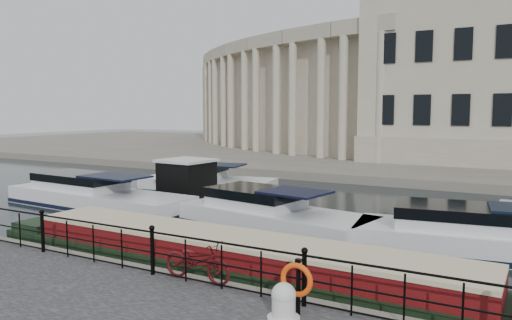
{
  "coord_description": "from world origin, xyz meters",
  "views": [
    {
      "loc": [
        7.94,
        -11.3,
        4.52
      ],
      "look_at": [
        0.5,
        2.0,
        3.0
      ],
      "focal_mm": 35.0,
      "sensor_mm": 36.0,
      "label": 1
    }
  ],
  "objects_px": {
    "bicycle": "(197,261)",
    "life_ring_post": "(297,281)",
    "harbour_hut": "(187,182)",
    "mooring_bollard": "(284,302)",
    "narrowboat": "(231,267)"
  },
  "relations": [
    {
      "from": "life_ring_post",
      "to": "harbour_hut",
      "type": "relative_size",
      "value": 0.32
    },
    {
      "from": "bicycle",
      "to": "life_ring_post",
      "type": "xyz_separation_m",
      "value": [
        2.84,
        -0.66,
        0.22
      ]
    },
    {
      "from": "bicycle",
      "to": "harbour_hut",
      "type": "xyz_separation_m",
      "value": [
        -8.25,
        10.52,
        -0.08
      ]
    },
    {
      "from": "bicycle",
      "to": "narrowboat",
      "type": "distance_m",
      "value": 1.92
    },
    {
      "from": "mooring_bollard",
      "to": "bicycle",
      "type": "bearing_deg",
      "value": 160.85
    },
    {
      "from": "mooring_bollard",
      "to": "narrowboat",
      "type": "height_order",
      "value": "mooring_bollard"
    },
    {
      "from": "bicycle",
      "to": "mooring_bollard",
      "type": "distance_m",
      "value": 2.85
    },
    {
      "from": "life_ring_post",
      "to": "narrowboat",
      "type": "xyz_separation_m",
      "value": [
        -3.03,
        2.45,
        -0.88
      ]
    },
    {
      "from": "bicycle",
      "to": "life_ring_post",
      "type": "bearing_deg",
      "value": -102.43
    },
    {
      "from": "mooring_bollard",
      "to": "life_ring_post",
      "type": "height_order",
      "value": "life_ring_post"
    },
    {
      "from": "narrowboat",
      "to": "harbour_hut",
      "type": "bearing_deg",
      "value": 133.95
    },
    {
      "from": "bicycle",
      "to": "life_ring_post",
      "type": "relative_size",
      "value": 1.65
    },
    {
      "from": "life_ring_post",
      "to": "harbour_hut",
      "type": "height_order",
      "value": "harbour_hut"
    },
    {
      "from": "mooring_bollard",
      "to": "life_ring_post",
      "type": "distance_m",
      "value": 0.48
    },
    {
      "from": "mooring_bollard",
      "to": "narrowboat",
      "type": "distance_m",
      "value": 4.0
    }
  ]
}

